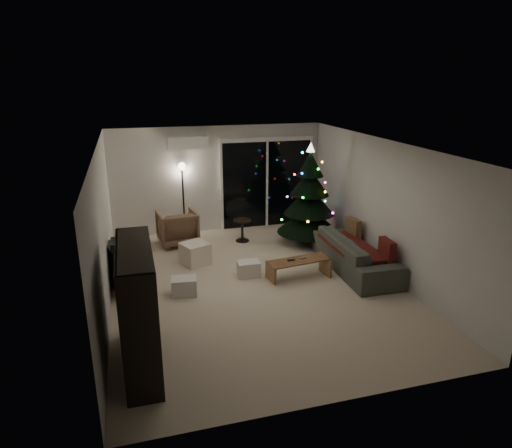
{
  "coord_description": "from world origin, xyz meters",
  "views": [
    {
      "loc": [
        -2.02,
        -7.2,
        3.6
      ],
      "look_at": [
        0.1,
        0.3,
        1.05
      ],
      "focal_mm": 32.0,
      "sensor_mm": 36.0,
      "label": 1
    }
  ],
  "objects_px": {
    "bookshelf": "(122,311)",
    "christmas_tree": "(309,194)",
    "media_cabinet": "(124,267)",
    "coffee_table": "(299,269)",
    "armchair": "(177,227)",
    "sofa": "(356,254)"
  },
  "relations": [
    {
      "from": "armchair",
      "to": "christmas_tree",
      "type": "bearing_deg",
      "value": 160.36
    },
    {
      "from": "coffee_table",
      "to": "sofa",
      "type": "bearing_deg",
      "value": -4.72
    },
    {
      "from": "armchair",
      "to": "sofa",
      "type": "bearing_deg",
      "value": 137.38
    },
    {
      "from": "bookshelf",
      "to": "sofa",
      "type": "bearing_deg",
      "value": 24.8
    },
    {
      "from": "bookshelf",
      "to": "christmas_tree",
      "type": "bearing_deg",
      "value": 42.43
    },
    {
      "from": "bookshelf",
      "to": "sofa",
      "type": "height_order",
      "value": "bookshelf"
    },
    {
      "from": "bookshelf",
      "to": "media_cabinet",
      "type": "xyz_separation_m",
      "value": [
        0.0,
        2.48,
        -0.45
      ]
    },
    {
      "from": "sofa",
      "to": "coffee_table",
      "type": "relative_size",
      "value": 1.99
    },
    {
      "from": "sofa",
      "to": "christmas_tree",
      "type": "distance_m",
      "value": 1.87
    },
    {
      "from": "media_cabinet",
      "to": "bookshelf",
      "type": "bearing_deg",
      "value": -110.43
    },
    {
      "from": "coffee_table",
      "to": "christmas_tree",
      "type": "height_order",
      "value": "christmas_tree"
    },
    {
      "from": "coffee_table",
      "to": "christmas_tree",
      "type": "xyz_separation_m",
      "value": [
        0.87,
        1.72,
        0.94
      ]
    },
    {
      "from": "christmas_tree",
      "to": "armchair",
      "type": "bearing_deg",
      "value": 165.96
    },
    {
      "from": "sofa",
      "to": "christmas_tree",
      "type": "relative_size",
      "value": 1.01
    },
    {
      "from": "bookshelf",
      "to": "coffee_table",
      "type": "bearing_deg",
      "value": 31.93
    },
    {
      "from": "bookshelf",
      "to": "armchair",
      "type": "relative_size",
      "value": 1.94
    },
    {
      "from": "media_cabinet",
      "to": "coffee_table",
      "type": "distance_m",
      "value": 3.16
    },
    {
      "from": "bookshelf",
      "to": "media_cabinet",
      "type": "relative_size",
      "value": 1.42
    },
    {
      "from": "media_cabinet",
      "to": "christmas_tree",
      "type": "xyz_separation_m",
      "value": [
        3.98,
        1.2,
        0.76
      ]
    },
    {
      "from": "bookshelf",
      "to": "christmas_tree",
      "type": "xyz_separation_m",
      "value": [
        3.98,
        3.68,
        0.31
      ]
    },
    {
      "from": "media_cabinet",
      "to": "coffee_table",
      "type": "xyz_separation_m",
      "value": [
        3.11,
        -0.52,
        -0.18
      ]
    },
    {
      "from": "armchair",
      "to": "christmas_tree",
      "type": "height_order",
      "value": "christmas_tree"
    }
  ]
}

